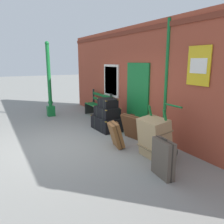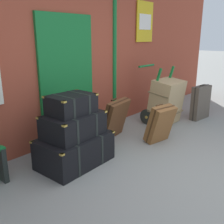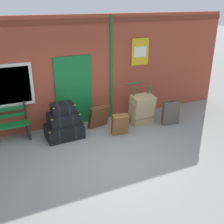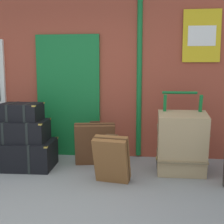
% 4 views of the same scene
% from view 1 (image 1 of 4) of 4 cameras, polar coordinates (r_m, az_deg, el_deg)
% --- Properties ---
extents(ground_plane, '(60.00, 60.00, 0.00)m').
position_cam_1_polar(ground_plane, '(6.14, -12.08, -8.20)').
color(ground_plane, gray).
extents(brick_facade, '(10.40, 0.35, 3.20)m').
position_cam_1_polar(brick_facade, '(6.96, 8.30, 7.93)').
color(brick_facade, '#9E422D').
rests_on(brick_facade, ground).
extents(lamp_post, '(0.28, 0.28, 2.88)m').
position_cam_1_polar(lamp_post, '(9.30, -15.29, 5.60)').
color(lamp_post, '#146B2D').
rests_on(lamp_post, ground).
extents(platform_bench, '(1.60, 0.43, 1.01)m').
position_cam_1_polar(platform_bench, '(8.91, -3.40, 1.56)').
color(platform_bench, '#146B2D').
rests_on(platform_bench, ground).
extents(steamer_trunk_base, '(1.03, 0.68, 0.43)m').
position_cam_1_polar(steamer_trunk_base, '(7.30, -1.34, -2.81)').
color(steamer_trunk_base, black).
rests_on(steamer_trunk_base, ground).
extents(steamer_trunk_middle, '(0.84, 0.59, 0.33)m').
position_cam_1_polar(steamer_trunk_middle, '(7.21, -1.27, 0.03)').
color(steamer_trunk_middle, black).
rests_on(steamer_trunk_middle, steamer_trunk_base).
extents(steamer_trunk_top, '(0.61, 0.45, 0.27)m').
position_cam_1_polar(steamer_trunk_top, '(7.17, -1.06, 2.32)').
color(steamer_trunk_top, black).
rests_on(steamer_trunk_top, steamer_trunk_middle).
extents(porters_trolley, '(0.71, 0.69, 1.18)m').
position_cam_1_polar(porters_trolley, '(5.42, 11.91, -7.99)').
color(porters_trolley, black).
rests_on(porters_trolley, ground).
extents(large_brown_trunk, '(0.70, 0.55, 0.93)m').
position_cam_1_polar(large_brown_trunk, '(5.24, 10.51, -6.37)').
color(large_brown_trunk, tan).
rests_on(large_brown_trunk, ground).
extents(suitcase_beige, '(0.51, 0.43, 0.66)m').
position_cam_1_polar(suitcase_beige, '(5.80, 1.01, -5.71)').
color(suitcase_beige, brown).
rests_on(suitcase_beige, ground).
extents(suitcase_slate, '(0.66, 0.42, 0.71)m').
position_cam_1_polar(suitcase_slate, '(6.44, 4.94, -3.69)').
color(suitcase_slate, brown).
rests_on(suitcase_slate, ground).
extents(suitcase_olive, '(0.55, 0.24, 0.77)m').
position_cam_1_polar(suitcase_olive, '(4.48, 12.65, -11.23)').
color(suitcase_olive, '#51473D').
rests_on(suitcase_olive, ground).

